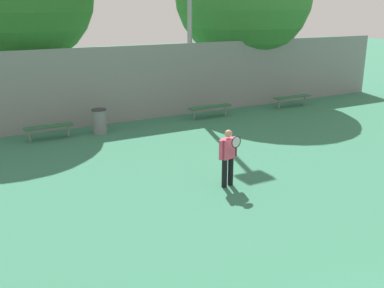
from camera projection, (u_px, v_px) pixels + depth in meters
name	position (u px, v px, depth m)	size (l,w,h in m)	color
tennis_player	(228.00, 155.00, 11.41)	(0.59, 0.45, 1.51)	black
bench_courtside_near	(49.00, 127.00, 15.63)	(1.65, 0.40, 0.48)	#28663D
bench_courtside_far	(292.00, 97.00, 20.73)	(1.92, 0.40, 0.48)	#28663D
bench_adjacent_court	(210.00, 107.00, 18.67)	(1.90, 0.40, 0.48)	#28663D
trash_bin	(100.00, 121.00, 16.38)	(0.54, 0.54, 0.90)	gray
back_fence	(102.00, 87.00, 17.30)	(29.06, 0.06, 3.01)	gray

